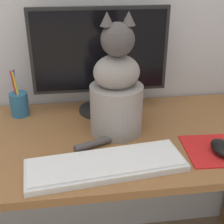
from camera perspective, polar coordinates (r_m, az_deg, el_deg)
name	(u,v)px	position (r m, az deg, el deg)	size (l,w,h in m)	color
desk	(100,162)	(1.10, -2.18, -9.12)	(1.47, 0.58, 0.74)	brown
monitor	(100,57)	(1.14, -2.21, 9.96)	(0.49, 0.17, 0.39)	black
keyboard	(107,164)	(0.89, -0.95, -9.56)	(0.46, 0.20, 0.02)	silver
mousepad_right	(218,150)	(1.02, 18.89, -6.57)	(0.22, 0.19, 0.00)	red
computer_mouse_right	(222,148)	(1.00, 19.54, -6.21)	(0.06, 0.10, 0.03)	black
cat	(116,91)	(1.01, 0.82, 3.85)	(0.24, 0.22, 0.40)	gray
pen_cup	(19,103)	(1.21, -16.62, 1.53)	(0.07, 0.07, 0.18)	#286089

